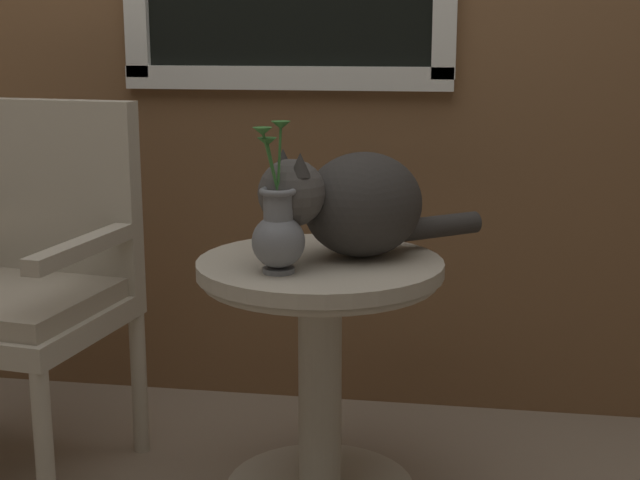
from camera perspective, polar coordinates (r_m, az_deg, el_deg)
wicker_side_table at (r=2.26m, az=-0.00°, el=-6.21°), size 0.60×0.60×0.62m
wicker_chair at (r=2.54m, az=-18.20°, el=-1.97°), size 0.61×0.58×0.99m
cat at (r=2.21m, az=2.13°, el=2.31°), size 0.52×0.43×0.27m
pewter_vase_with_ivy at (r=2.07m, az=-2.64°, el=0.60°), size 0.12×0.12×0.34m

